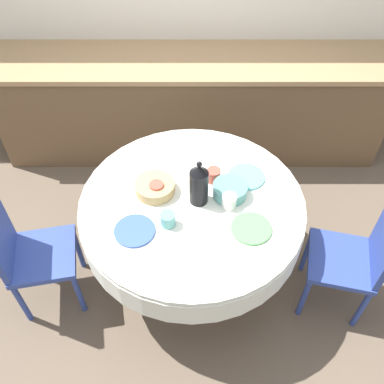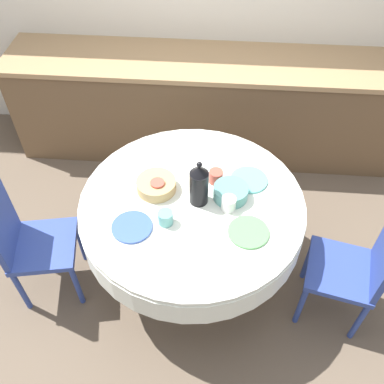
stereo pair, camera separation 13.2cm
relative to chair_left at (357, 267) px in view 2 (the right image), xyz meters
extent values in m
plane|color=brown|center=(-1.00, 0.23, -0.50)|extent=(12.00, 12.00, 0.00)
cube|color=brown|center=(-1.00, 1.59, -0.07)|extent=(3.20, 0.60, 0.85)
cube|color=#A37F56|center=(-1.00, 1.59, 0.37)|extent=(3.24, 0.64, 0.04)
cylinder|color=brown|center=(-1.00, 0.23, -0.48)|extent=(0.44, 0.44, 0.04)
cylinder|color=brown|center=(-1.00, 0.23, -0.21)|extent=(0.11, 0.11, 0.49)
cylinder|color=silver|center=(-1.00, 0.23, 0.12)|extent=(1.36, 1.36, 0.18)
cylinder|color=silver|center=(-1.00, 0.23, 0.23)|extent=(1.35, 1.35, 0.03)
cube|color=#2D428E|center=(-0.07, 0.02, -0.07)|extent=(0.48, 0.48, 0.04)
cylinder|color=#2D428E|center=(-0.29, -0.12, -0.29)|extent=(0.04, 0.04, 0.41)
cylinder|color=#2D428E|center=(-0.21, 0.23, -0.29)|extent=(0.04, 0.04, 0.41)
cylinder|color=#2D428E|center=(0.06, -0.19, -0.29)|extent=(0.04, 0.04, 0.41)
cylinder|color=#2D428E|center=(0.14, 0.15, -0.29)|extent=(0.04, 0.04, 0.41)
cube|color=#2D428E|center=(-1.93, 0.05, -0.07)|extent=(0.47, 0.47, 0.04)
cube|color=#2D428E|center=(-2.10, 0.02, 0.17)|extent=(0.11, 0.38, 0.45)
cylinder|color=#2D428E|center=(-1.79, 0.26, -0.29)|extent=(0.04, 0.04, 0.41)
cylinder|color=#2D428E|center=(-1.72, -0.09, -0.29)|extent=(0.04, 0.04, 0.41)
cylinder|color=#2D428E|center=(-2.13, 0.19, -0.29)|extent=(0.04, 0.04, 0.41)
cylinder|color=#2D428E|center=(-2.07, -0.16, -0.29)|extent=(0.04, 0.04, 0.41)
cylinder|color=#3856AD|center=(-1.32, 0.00, 0.25)|extent=(0.23, 0.23, 0.01)
cylinder|color=#5BA39E|center=(-1.13, 0.06, 0.28)|extent=(0.09, 0.09, 0.08)
cylinder|color=#5BA85B|center=(-0.66, 0.02, 0.25)|extent=(0.23, 0.23, 0.01)
cylinder|color=white|center=(-0.78, 0.19, 0.28)|extent=(0.09, 0.09, 0.08)
cylinder|color=white|center=(-1.32, 0.45, 0.25)|extent=(0.23, 0.23, 0.01)
cylinder|color=#CC4C3D|center=(-1.21, 0.29, 0.28)|extent=(0.09, 0.09, 0.08)
cylinder|color=#60BCB7|center=(-0.66, 0.43, 0.25)|extent=(0.23, 0.23, 0.01)
cylinder|color=#CC4C3D|center=(-0.86, 0.41, 0.28)|extent=(0.09, 0.09, 0.08)
cylinder|color=black|center=(-0.96, 0.24, 0.36)|extent=(0.11, 0.11, 0.23)
cone|color=black|center=(-0.96, 0.24, 0.50)|extent=(0.10, 0.10, 0.05)
sphere|color=black|center=(-0.96, 0.24, 0.54)|extent=(0.03, 0.03, 0.03)
cylinder|color=tan|center=(-1.22, 0.31, 0.28)|extent=(0.24, 0.24, 0.07)
cylinder|color=#569993|center=(-0.77, 0.28, 0.28)|extent=(0.21, 0.21, 0.08)
camera|label=1|loc=(-0.99, -1.46, 2.16)|focal=40.00mm
camera|label=2|loc=(-0.86, -1.45, 2.16)|focal=40.00mm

